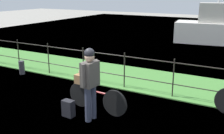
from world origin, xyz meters
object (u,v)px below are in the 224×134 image
object	(u,v)px
wooden_crate	(84,79)
backpack_on_paving	(68,108)
bicycle_main	(96,98)
mooring_bollard	(22,68)
moored_boat_near	(216,28)
terrier_dog	(84,72)
cyclist_person	(90,78)

from	to	relation	value
wooden_crate	backpack_on_paving	bearing A→B (deg)	-93.49
bicycle_main	backpack_on_paving	bearing A→B (deg)	-125.66
mooring_bollard	moored_boat_near	bearing A→B (deg)	62.34
terrier_dog	mooring_bollard	xyz separation A→B (m)	(-3.59, 1.25, -0.71)
backpack_on_paving	moored_boat_near	world-z (taller)	moored_boat_near
wooden_crate	mooring_bollard	size ratio (longest dim) A/B	0.79
cyclist_person	backpack_on_paving	size ratio (longest dim) A/B	4.21
terrier_dog	bicycle_main	bearing A→B (deg)	-3.24
wooden_crate	moored_boat_near	distance (m)	10.94
cyclist_person	wooden_crate	bearing A→B (deg)	137.25
backpack_on_paving	mooring_bollard	bearing A→B (deg)	-24.49
wooden_crate	cyclist_person	distance (m)	0.75
wooden_crate	cyclist_person	bearing A→B (deg)	-42.75
wooden_crate	mooring_bollard	world-z (taller)	wooden_crate
mooring_bollard	moored_boat_near	xyz separation A→B (m)	(5.03, 9.59, 0.59)
wooden_crate	backpack_on_paving	size ratio (longest dim) A/B	0.96
moored_boat_near	backpack_on_paving	bearing A→B (deg)	-97.45
cyclist_person	moored_boat_near	xyz separation A→B (m)	(0.94, 11.32, -0.17)
bicycle_main	backpack_on_paving	world-z (taller)	bicycle_main
bicycle_main	moored_boat_near	distance (m)	10.93
terrier_dog	cyclist_person	distance (m)	0.69
bicycle_main	mooring_bollard	distance (m)	4.15
wooden_crate	cyclist_person	size ratio (longest dim) A/B	0.23
bicycle_main	terrier_dog	world-z (taller)	terrier_dog
cyclist_person	backpack_on_paving	world-z (taller)	cyclist_person
bicycle_main	cyclist_person	bearing A→B (deg)	-72.63
cyclist_person	backpack_on_paving	xyz separation A→B (m)	(-0.56, -0.12, -0.80)
wooden_crate	moored_boat_near	size ratio (longest dim) A/B	0.08
terrier_dog	mooring_bollard	world-z (taller)	terrier_dog
wooden_crate	cyclist_person	xyz separation A→B (m)	(0.52, -0.48, 0.24)
bicycle_main	terrier_dog	distance (m)	0.70
wooden_crate	terrier_dog	size ratio (longest dim) A/B	1.20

